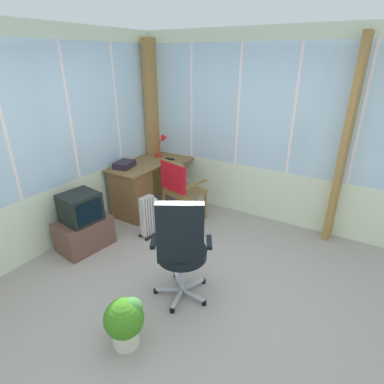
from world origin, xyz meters
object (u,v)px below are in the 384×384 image
object	(u,v)px
potted_plant	(125,320)
wooden_armchair	(178,184)
tv_remote	(170,159)
paper_tray	(124,164)
tv_on_stand	(83,224)
desk	(133,191)
space_heater	(149,216)
desk_lamp	(163,142)
office_chair	(181,246)

from	to	relation	value
potted_plant	wooden_armchair	bearing A→B (deg)	21.46
wooden_armchair	tv_remote	bearing A→B (deg)	44.86
paper_tray	tv_on_stand	world-z (taller)	paper_tray
desk	paper_tray	size ratio (longest dim) A/B	4.10
paper_tray	potted_plant	bearing A→B (deg)	-138.52
desk	space_heater	bearing A→B (deg)	-121.15
space_heater	paper_tray	bearing A→B (deg)	63.86
desk_lamp	space_heater	bearing A→B (deg)	-154.01
space_heater	potted_plant	world-z (taller)	space_heater
desk_lamp	desk	bearing A→B (deg)	178.43
desk	wooden_armchair	xyz separation A→B (m)	(0.18, -0.71, 0.19)
tv_on_stand	tv_remote	bearing A→B (deg)	-7.16
tv_remote	space_heater	distance (m)	1.15
desk	space_heater	world-z (taller)	desk
desk_lamp	tv_on_stand	world-z (taller)	desk_lamp
desk_lamp	office_chair	xyz separation A→B (m)	(-1.94, -1.60, -0.36)
tv_on_stand	space_heater	distance (m)	0.85
desk	office_chair	distance (m)	2.00
wooden_armchair	space_heater	size ratio (longest dim) A/B	1.62
tv_remote	tv_on_stand	size ratio (longest dim) A/B	0.20
office_chair	wooden_armchair	bearing A→B (deg)	34.42
wooden_armchair	office_chair	world-z (taller)	office_chair
paper_tray	tv_on_stand	bearing A→B (deg)	-171.12
desk	tv_remote	world-z (taller)	tv_remote
paper_tray	desk_lamp	bearing A→B (deg)	-10.60
desk	wooden_armchair	distance (m)	0.75
office_chair	potted_plant	world-z (taller)	office_chair
paper_tray	office_chair	size ratio (longest dim) A/B	0.26
wooden_armchair	potted_plant	size ratio (longest dim) A/B	2.10
desk_lamp	paper_tray	size ratio (longest dim) A/B	1.21
wooden_armchair	tv_on_stand	distance (m)	1.38
desk_lamp	tv_on_stand	distance (m)	1.90
tv_remote	potted_plant	world-z (taller)	tv_remote
desk	potted_plant	world-z (taller)	desk
tv_on_stand	office_chair	bearing A→B (deg)	-95.75
paper_tray	wooden_armchair	xyz separation A→B (m)	(0.18, -0.83, -0.21)
paper_tray	wooden_armchair	distance (m)	0.88
desk_lamp	space_heater	size ratio (longest dim) A/B	0.61
desk_lamp	paper_tray	bearing A→B (deg)	169.40
paper_tray	office_chair	distance (m)	2.10
paper_tray	space_heater	bearing A→B (deg)	-116.14
office_chair	potted_plant	distance (m)	0.79
tv_remote	potted_plant	bearing A→B (deg)	-163.28
desk_lamp	potted_plant	distance (m)	3.10
desk	desk_lamp	size ratio (longest dim) A/B	3.38
desk_lamp	paper_tray	world-z (taller)	desk_lamp
desk	office_chair	bearing A→B (deg)	-125.53
tv_remote	tv_on_stand	xyz separation A→B (m)	(-1.65, 0.21, -0.45)
office_chair	tv_on_stand	size ratio (longest dim) A/B	1.52
office_chair	desk	bearing A→B (deg)	54.47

